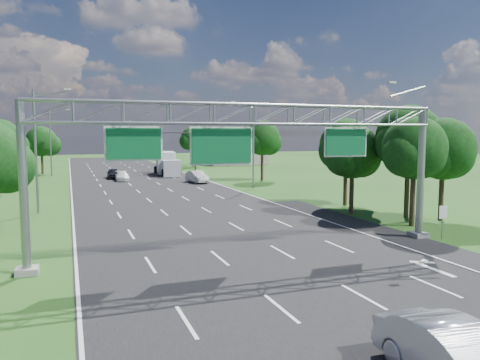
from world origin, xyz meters
name	(u,v)px	position (x,y,z in m)	size (l,w,h in m)	color
ground	(176,205)	(0.00, 30.00, 0.00)	(220.00, 220.00, 0.00)	#1F4815
road	(176,205)	(0.00, 30.00, 0.00)	(18.00, 180.00, 0.02)	black
road_flare	(381,232)	(10.20, 14.00, 0.00)	(3.00, 30.00, 0.02)	black
sign_gantry	(254,126)	(0.33, 12.00, 6.89)	(23.50, 1.00, 9.56)	gray
regulatory_sign	(443,215)	(12.40, 10.98, 1.51)	(0.60, 0.08, 2.10)	gray
traffic_signal	(174,141)	(7.48, 65.00, 5.17)	(12.21, 0.24, 7.00)	black
streetlight_l_near	(38,145)	(-11.30, 30.00, 5.58)	(2.97, 0.22, 10.16)	gray
streetlight_l_far	(52,139)	(-11.30, 65.00, 5.58)	(2.97, 0.22, 10.16)	gray
streetlight_r_mid	(252,141)	(11.30, 40.00, 5.58)	(2.97, 0.22, 10.16)	gray
tree_cluster_right	(391,148)	(14.80, 19.19, 5.31)	(9.91, 14.60, 8.68)	#2D2116
tree_verge_lb	(0,143)	(-15.92, 45.04, 5.41)	(5.76, 4.80, 8.06)	#2D2116
tree_verge_lc	(42,143)	(-12.92, 70.04, 4.98)	(5.76, 4.80, 7.62)	#2D2116
tree_verge_rd	(263,140)	(16.08, 48.04, 5.63)	(5.76, 4.80, 8.28)	#2D2116
tree_verge_re	(193,140)	(14.08, 78.04, 5.20)	(5.76, 4.80, 7.84)	#2D2116
building_right	(234,155)	(24.00, 82.00, 2.00)	(12.00, 9.00, 4.00)	gray
silver_sedan	(458,359)	(0.03, -2.56, 0.83)	(1.76, 5.04, 1.66)	silver
car_queue_a	(122,176)	(-2.18, 54.45, 0.62)	(1.73, 4.25, 1.23)	white
car_queue_c	(114,173)	(-2.95, 58.02, 0.73)	(1.73, 4.30, 1.46)	black
car_queue_d	(197,177)	(6.83, 48.37, 0.77)	(1.64, 4.70, 1.55)	#BDBDBD
box_truck	(167,164)	(5.57, 62.02, 1.71)	(3.55, 9.68, 3.56)	beige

